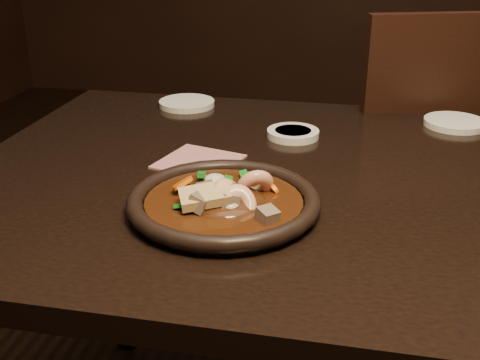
# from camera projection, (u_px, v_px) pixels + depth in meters

# --- Properties ---
(table) EXTENTS (1.60, 0.90, 0.75)m
(table) POSITION_uv_depth(u_px,v_px,m) (409.00, 224.00, 1.05)
(table) COLOR black
(table) RESTS_ON floor
(chair) EXTENTS (0.58, 0.58, 0.97)m
(chair) POSITION_uv_depth(u_px,v_px,m) (419.00, 174.00, 1.62)
(chair) COLOR black
(chair) RESTS_ON floor
(plate) EXTENTS (0.30, 0.30, 0.03)m
(plate) POSITION_uv_depth(u_px,v_px,m) (224.00, 203.00, 0.92)
(plate) COLOR black
(plate) RESTS_ON table
(stirfry) EXTENTS (0.19, 0.17, 0.07)m
(stirfry) POSITION_uv_depth(u_px,v_px,m) (226.00, 199.00, 0.92)
(stirfry) COLOR #331809
(stirfry) RESTS_ON plate
(soy_dish) EXTENTS (0.11, 0.11, 0.01)m
(soy_dish) POSITION_uv_depth(u_px,v_px,m) (293.00, 133.00, 1.23)
(soy_dish) COLOR white
(soy_dish) RESTS_ON table
(saucer_left) EXTENTS (0.13, 0.13, 0.01)m
(saucer_left) POSITION_uv_depth(u_px,v_px,m) (187.00, 103.00, 1.44)
(saucer_left) COLOR white
(saucer_left) RESTS_ON table
(saucer_right) EXTENTS (0.13, 0.13, 0.01)m
(saucer_right) POSITION_uv_depth(u_px,v_px,m) (455.00, 123.00, 1.30)
(saucer_right) COLOR white
(saucer_right) RESTS_ON table
(napkin) EXTENTS (0.16, 0.16, 0.00)m
(napkin) POSITION_uv_depth(u_px,v_px,m) (199.00, 162.00, 1.11)
(napkin) COLOR #B97276
(napkin) RESTS_ON table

